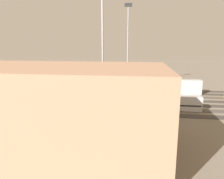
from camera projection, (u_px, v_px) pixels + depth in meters
The scene contains 16 objects.
ground_plane at pixel (120, 99), 68.19m from camera, with size 400.00×400.00×0.00m, color #756B5B.
track_bed_0 at pixel (124, 89), 82.73m from camera, with size 140.00×2.80×0.12m, color #3D3833.
track_bed_1 at pixel (123, 92), 77.88m from camera, with size 140.00×2.80×0.12m, color #3D3833.
track_bed_2 at pixel (122, 95), 73.03m from camera, with size 140.00×2.80×0.12m, color #4C443D.
track_bed_3 at pixel (120, 99), 68.18m from camera, with size 140.00×2.80×0.12m, color #3D3833.
track_bed_4 at pixel (119, 103), 63.33m from camera, with size 140.00×2.80×0.12m, color #3D3833.
track_bed_5 at pixel (117, 107), 58.48m from camera, with size 140.00×2.80×0.12m, color #4C443D.
track_bed_6 at pixel (115, 113), 53.63m from camera, with size 140.00×2.80×0.12m, color #3D3833.
train_on_track_6 at pixel (60, 101), 55.02m from camera, with size 47.20×3.06×5.00m.
train_on_track_5 at pixel (69, 99), 59.90m from camera, with size 71.40×3.06×3.80m.
train_on_track_4 at pixel (56, 94), 65.51m from camera, with size 10.00×3.00×5.00m.
train_on_track_1 at pixel (133, 85), 76.89m from camera, with size 47.20×3.00×5.00m.
light_mast_0 at pixel (128, 37), 82.24m from camera, with size 2.80×0.70×32.39m.
light_mast_1 at pixel (103, 38), 47.29m from camera, with size 2.80×0.70×29.22m.
signal_gantry at pixel (50, 74), 69.72m from camera, with size 0.70×35.00×8.80m.
maintenance_shed at pixel (8, 106), 35.58m from camera, with size 51.94×19.63×13.66m, color tan.
Camera 1 is at (-6.34, 65.92, 16.77)m, focal length 34.09 mm.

